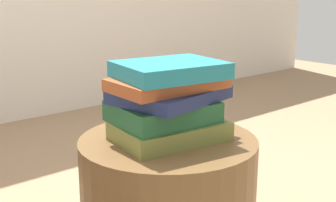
# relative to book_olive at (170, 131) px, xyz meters

# --- Properties ---
(book_olive) EXTENTS (0.29, 0.23, 0.05)m
(book_olive) POSITION_rel_book_olive_xyz_m (0.00, 0.00, 0.00)
(book_olive) COLOR olive
(book_olive) RESTS_ON side_table
(book_forest) EXTENTS (0.26, 0.22, 0.05)m
(book_forest) POSITION_rel_book_olive_xyz_m (-0.01, 0.02, 0.05)
(book_forest) COLOR #1E512D
(book_forest) RESTS_ON book_olive
(book_navy) EXTENTS (0.30, 0.25, 0.03)m
(book_navy) POSITION_rel_book_olive_xyz_m (0.01, 0.01, 0.09)
(book_navy) COLOR #19234C
(book_navy) RESTS_ON book_forest
(book_rust) EXTENTS (0.29, 0.18, 0.03)m
(book_rust) POSITION_rel_book_olive_xyz_m (0.00, 0.00, 0.12)
(book_rust) COLOR #994723
(book_rust) RESTS_ON book_navy
(book_teal) EXTENTS (0.28, 0.23, 0.04)m
(book_teal) POSITION_rel_book_olive_xyz_m (0.00, -0.00, 0.16)
(book_teal) COLOR #1E727F
(book_teal) RESTS_ON book_rust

